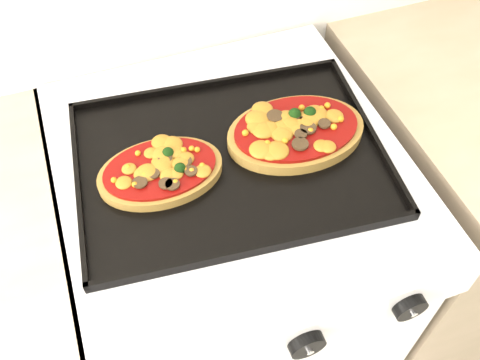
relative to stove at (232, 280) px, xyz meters
name	(u,v)px	position (x,y,z in m)	size (l,w,h in m)	color
stove	(232,280)	(0.00, 0.00, 0.00)	(0.60, 0.60, 0.91)	white
control_panel	(299,333)	(0.00, -0.31, 0.40)	(0.60, 0.02, 0.09)	white
knob_center	(307,345)	(0.00, -0.33, 0.40)	(0.05, 0.05, 0.02)	black
knob_right	(410,308)	(0.17, -0.33, 0.40)	(0.05, 0.05, 0.02)	black
baking_tray	(230,157)	(0.00, -0.01, 0.47)	(0.51, 0.38, 0.02)	black
pizza_left	(160,170)	(-0.12, -0.01, 0.48)	(0.21, 0.14, 0.03)	olive
pizza_right	(296,131)	(0.12, -0.01, 0.48)	(0.24, 0.16, 0.04)	olive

